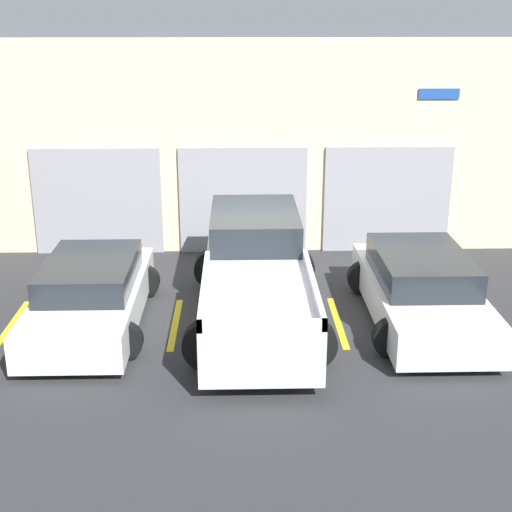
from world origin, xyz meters
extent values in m
plane|color=#2D2D30|center=(0.00, 0.00, 0.00)|extent=(28.00, 28.00, 0.00)
cube|color=beige|center=(0.00, 3.30, 2.37)|extent=(14.84, 0.60, 4.74)
cube|color=#939399|center=(-3.49, 2.96, 1.21)|extent=(2.89, 0.08, 2.42)
cube|color=#939399|center=(-0.20, 2.96, 1.21)|extent=(2.89, 0.08, 2.42)
cube|color=#939399|center=(3.09, 2.96, 1.21)|extent=(2.89, 0.08, 2.42)
cube|color=#1E4799|center=(4.08, 2.97, 3.58)|extent=(0.90, 0.03, 0.22)
cube|color=silver|center=(0.00, -1.05, 0.66)|extent=(1.81, 5.48, 0.88)
cube|color=#1E2328|center=(0.00, 0.46, 1.39)|extent=(1.66, 2.46, 0.57)
cube|color=silver|center=(-0.86, -2.28, 1.19)|extent=(0.08, 3.01, 0.18)
cube|color=silver|center=(0.86, -2.28, 1.19)|extent=(0.08, 3.01, 0.18)
cube|color=silver|center=(0.00, -3.75, 1.19)|extent=(1.81, 0.08, 0.18)
cylinder|color=black|center=(-0.79, 0.65, 0.41)|extent=(0.82, 0.22, 0.82)
cylinder|color=black|center=(0.79, 0.65, 0.41)|extent=(0.82, 0.22, 0.82)
cylinder|color=black|center=(-0.79, -2.75, 0.41)|extent=(0.82, 0.22, 0.82)
cylinder|color=black|center=(0.79, -2.75, 0.41)|extent=(0.82, 0.22, 0.82)
cube|color=white|center=(2.92, -1.05, 0.46)|extent=(1.76, 4.34, 0.63)
cube|color=#1E2328|center=(2.92, -0.94, 1.02)|extent=(1.55, 2.39, 0.50)
cylinder|color=black|center=(2.15, 0.30, 0.33)|extent=(0.66, 0.22, 0.66)
cylinder|color=black|center=(3.69, 0.30, 0.33)|extent=(0.66, 0.22, 0.66)
cylinder|color=black|center=(2.15, -2.40, 0.33)|extent=(0.66, 0.22, 0.66)
cylinder|color=black|center=(3.69, -2.40, 0.33)|extent=(0.66, 0.22, 0.66)
cube|color=white|center=(-2.92, -1.05, 0.44)|extent=(1.73, 4.23, 0.60)
cube|color=#1E2328|center=(-2.92, -0.94, 0.96)|extent=(1.52, 2.33, 0.46)
cylinder|color=black|center=(-3.67, 0.26, 0.31)|extent=(0.63, 0.22, 0.63)
cylinder|color=black|center=(-2.17, 0.26, 0.31)|extent=(0.63, 0.22, 0.63)
cylinder|color=black|center=(-3.67, -2.36, 0.31)|extent=(0.63, 0.22, 0.63)
cylinder|color=black|center=(-2.17, -2.36, 0.31)|extent=(0.63, 0.22, 0.63)
cube|color=gold|center=(-4.38, -1.05, 0.00)|extent=(0.12, 2.20, 0.01)
cube|color=gold|center=(-1.46, -1.05, 0.00)|extent=(0.12, 2.20, 0.01)
cube|color=gold|center=(1.46, -1.05, 0.00)|extent=(0.12, 2.20, 0.01)
cube|color=gold|center=(4.38, -1.05, 0.00)|extent=(0.12, 2.20, 0.01)
camera|label=1|loc=(-0.32, -12.71, 5.34)|focal=50.00mm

